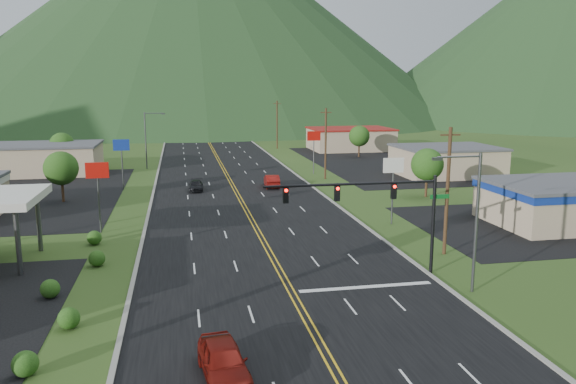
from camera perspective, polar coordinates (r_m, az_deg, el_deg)
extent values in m
cube|color=gray|center=(30.29, 25.36, -15.93)|extent=(0.30, 460.00, 0.14)
cylinder|color=black|center=(40.60, 14.51, -3.24)|extent=(0.24, 0.24, 7.00)
cylinder|color=black|center=(37.78, 6.48, 0.81)|extent=(12.00, 0.18, 0.18)
cube|color=#0C591E|center=(40.34, 15.16, -0.45)|extent=(1.40, 0.06, 0.30)
cube|color=black|center=(38.89, 10.69, 0.08)|extent=(0.35, 0.28, 1.05)
sphere|color=#FF0C05|center=(38.66, 10.80, 0.54)|extent=(0.22, 0.22, 0.22)
cube|color=black|center=(37.61, 5.01, -0.13)|extent=(0.35, 0.28, 1.05)
sphere|color=#FF0C05|center=(37.37, 5.09, 0.34)|extent=(0.22, 0.22, 0.22)
cube|color=black|center=(36.81, -0.24, -0.33)|extent=(0.35, 0.28, 1.05)
sphere|color=#FF0C05|center=(36.57, -0.18, 0.15)|extent=(0.22, 0.22, 0.22)
cylinder|color=#59595E|center=(37.38, 18.59, -3.08)|extent=(0.20, 0.20, 9.00)
cylinder|color=#59595E|center=(35.94, 16.99, 3.45)|extent=(2.88, 0.12, 0.12)
cube|color=#59595E|center=(35.30, 14.91, 3.27)|extent=(0.60, 0.25, 0.18)
cylinder|color=#59595E|center=(92.05, -14.26, 5.08)|extent=(0.20, 0.20, 9.00)
cylinder|color=#59595E|center=(91.68, -13.47, 7.79)|extent=(2.88, 0.12, 0.12)
cube|color=#59595E|center=(91.63, -12.56, 7.76)|extent=(0.60, 0.25, 0.18)
cylinder|color=#59595E|center=(43.35, -25.75, -4.46)|extent=(0.36, 0.36, 5.00)
cylinder|color=#59595E|center=(49.00, -24.01, -2.66)|extent=(0.36, 0.36, 5.00)
cube|color=tan|center=(92.64, -24.19, 3.00)|extent=(18.00, 11.00, 4.20)
cube|color=#4C4C51|center=(92.40, -24.29, 4.38)|extent=(18.40, 11.40, 0.30)
cube|color=tan|center=(60.29, 26.83, -1.10)|extent=(15.00, 10.00, 3.80)
cube|color=#4C4C51|center=(59.94, 27.00, 0.81)|extent=(15.40, 10.40, 0.30)
cube|color=navy|center=(60.02, 26.96, 0.34)|extent=(15.20, 10.20, 0.70)
cube|color=tan|center=(86.45, 15.78, 2.99)|extent=(14.00, 11.00, 4.00)
cube|color=#4C4C51|center=(86.20, 15.85, 4.40)|extent=(14.40, 11.40, 0.30)
cube|color=tan|center=(117.29, 6.34, 5.32)|extent=(16.00, 12.00, 4.20)
cube|color=maroon|center=(117.10, 6.36, 6.41)|extent=(16.40, 12.40, 0.30)
cylinder|color=#59595E|center=(53.07, -18.62, -1.31)|extent=(0.16, 0.16, 5.00)
cube|color=#B9100A|center=(52.53, -18.82, 2.10)|extent=(2.00, 0.18, 1.40)
cylinder|color=#59595E|center=(74.61, -16.46, 2.16)|extent=(0.16, 0.16, 5.00)
cube|color=navy|center=(74.22, -16.59, 4.60)|extent=(2.00, 0.18, 1.40)
cylinder|color=#59595E|center=(54.32, 10.56, -0.66)|extent=(0.16, 0.16, 5.00)
cube|color=white|center=(53.79, 10.67, 2.68)|extent=(2.00, 0.18, 1.40)
cylinder|color=#59595E|center=(84.51, 2.63, 3.55)|extent=(0.16, 0.16, 5.00)
cube|color=#B9100A|center=(84.17, 2.65, 5.71)|extent=(2.00, 0.18, 1.40)
cylinder|color=#382314|center=(68.79, -21.92, 0.28)|extent=(0.30, 0.30, 3.00)
sphere|color=#1D4313|center=(68.43, -22.06, 2.26)|extent=(3.84, 3.84, 3.84)
cylinder|color=#382314|center=(95.97, -21.89, 3.05)|extent=(0.30, 0.30, 3.00)
sphere|color=#1D4313|center=(95.71, -21.99, 4.47)|extent=(3.84, 3.84, 3.84)
cylinder|color=#382314|center=(68.85, 13.87, 0.76)|extent=(0.30, 0.30, 3.00)
sphere|color=#1D4313|center=(68.49, 13.96, 2.73)|extent=(3.84, 3.84, 3.84)
cylinder|color=#382314|center=(105.37, 7.22, 4.36)|extent=(0.30, 0.30, 3.00)
sphere|color=#1D4313|center=(105.14, 7.25, 5.66)|extent=(3.84, 3.84, 3.84)
cylinder|color=#382314|center=(45.10, 15.88, 0.02)|extent=(0.28, 0.28, 10.00)
cube|color=#382314|center=(44.52, 16.17, 5.59)|extent=(1.60, 0.12, 0.12)
cylinder|color=#382314|center=(79.53, 3.84, 4.90)|extent=(0.28, 0.28, 10.00)
cube|color=#382314|center=(79.21, 3.88, 8.07)|extent=(1.60, 0.12, 0.12)
cylinder|color=#382314|center=(118.51, -1.12, 6.84)|extent=(0.28, 0.28, 10.00)
cube|color=#382314|center=(118.29, -1.13, 8.97)|extent=(1.60, 0.12, 0.12)
cylinder|color=#382314|center=(158.00, -3.63, 7.80)|extent=(0.28, 0.28, 10.00)
cube|color=#382314|center=(157.84, -3.64, 9.40)|extent=(1.60, 0.12, 0.12)
cone|color=#1A3819|center=(243.37, -9.75, 17.55)|extent=(220.00, 220.00, 85.00)
imported|color=maroon|center=(26.59, -6.56, -16.75)|extent=(2.46, 5.04, 1.65)
imported|color=black|center=(71.73, -9.32, 0.60)|extent=(1.93, 4.31, 1.23)
imported|color=maroon|center=(73.29, -1.66, 1.12)|extent=(2.03, 5.05, 1.63)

